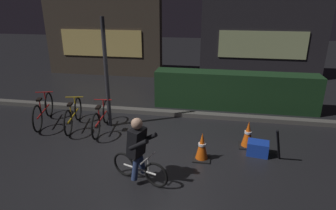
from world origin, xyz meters
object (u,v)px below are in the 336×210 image
(cyclist, at_px, (138,150))
(traffic_cone_near, at_px, (202,147))
(parked_bike_left_mid, at_px, (73,115))
(blue_crate, at_px, (258,148))
(parked_bike_leftmost, at_px, (43,111))
(street_post, at_px, (106,74))
(parked_bike_center_left, at_px, (101,118))
(closed_umbrella, at_px, (278,145))
(traffic_cone_far, at_px, (248,135))

(cyclist, bearing_deg, traffic_cone_near, 60.21)
(parked_bike_left_mid, bearing_deg, traffic_cone_near, -119.77)
(traffic_cone_near, height_order, blue_crate, traffic_cone_near)
(traffic_cone_near, xyz_separation_m, cyclist, (-1.08, -0.93, 0.34))
(parked_bike_leftmost, xyz_separation_m, blue_crate, (5.45, -0.73, -0.21))
(street_post, xyz_separation_m, parked_bike_leftmost, (-1.78, -0.17, -1.03))
(parked_bike_left_mid, relative_size, cyclist, 1.28)
(parked_bike_center_left, bearing_deg, street_post, -23.01)
(blue_crate, height_order, cyclist, cyclist)
(parked_bike_center_left, xyz_separation_m, traffic_cone_near, (2.59, -0.98, -0.05))
(parked_bike_leftmost, bearing_deg, cyclist, -139.18)
(traffic_cone_near, bearing_deg, cyclist, -139.31)
(parked_bike_leftmost, bearing_deg, closed_umbrella, -116.00)
(parked_bike_center_left, distance_m, traffic_cone_near, 2.77)
(parked_bike_center_left, xyz_separation_m, closed_umbrella, (4.11, -0.83, 0.06))
(blue_crate, bearing_deg, closed_umbrella, -35.82)
(traffic_cone_far, bearing_deg, parked_bike_center_left, 175.96)
(street_post, bearing_deg, cyclist, -57.51)
(parked_bike_leftmost, height_order, parked_bike_center_left, parked_bike_leftmost)
(street_post, relative_size, blue_crate, 6.31)
(traffic_cone_far, bearing_deg, traffic_cone_near, -143.17)
(traffic_cone_far, relative_size, blue_crate, 1.42)
(parked_bike_center_left, relative_size, closed_umbrella, 1.89)
(traffic_cone_far, distance_m, blue_crate, 0.41)
(traffic_cone_far, xyz_separation_m, blue_crate, (0.19, -0.33, -0.15))
(parked_bike_center_left, bearing_deg, traffic_cone_far, -100.80)
(street_post, distance_m, parked_bike_center_left, 1.10)
(street_post, height_order, traffic_cone_near, street_post)
(traffic_cone_near, height_order, traffic_cone_far, traffic_cone_far)
(street_post, height_order, parked_bike_center_left, street_post)
(parked_bike_leftmost, distance_m, closed_umbrella, 5.88)
(parked_bike_left_mid, xyz_separation_m, traffic_cone_near, (3.38, -1.04, -0.05))
(blue_crate, relative_size, closed_umbrella, 0.52)
(blue_crate, bearing_deg, parked_bike_leftmost, 172.36)
(parked_bike_leftmost, relative_size, traffic_cone_near, 2.78)
(closed_umbrella, bearing_deg, blue_crate, -94.59)
(parked_bike_left_mid, distance_m, blue_crate, 4.60)
(traffic_cone_far, bearing_deg, parked_bike_left_mid, 175.99)
(parked_bike_center_left, xyz_separation_m, traffic_cone_far, (3.57, -0.25, -0.04))
(parked_bike_leftmost, height_order, traffic_cone_near, parked_bike_leftmost)
(parked_bike_leftmost, height_order, parked_bike_left_mid, parked_bike_leftmost)
(parked_bike_center_left, distance_m, cyclist, 2.46)
(parked_bike_center_left, height_order, cyclist, cyclist)
(blue_crate, distance_m, closed_umbrella, 0.49)
(traffic_cone_far, height_order, closed_umbrella, closed_umbrella)
(traffic_cone_near, relative_size, closed_umbrella, 0.71)
(parked_bike_left_mid, height_order, traffic_cone_near, parked_bike_left_mid)
(traffic_cone_near, distance_m, cyclist, 1.47)
(parked_bike_leftmost, xyz_separation_m, traffic_cone_far, (5.26, -0.40, -0.06))
(parked_bike_left_mid, distance_m, cyclist, 3.04)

